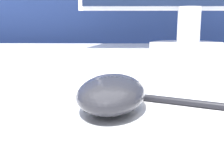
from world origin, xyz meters
TOP-DOWN VIEW (x-y plane):
  - partition_panel at (0.00, 0.67)m, footprint 5.00×0.03m
  - computer_mouse_near at (-0.07, -0.28)m, footprint 0.08×0.13m
  - keyboard at (-0.09, -0.04)m, footprint 0.41×0.20m
  - pen at (0.04, -0.27)m, footprint 0.15×0.07m

SIDE VIEW (x-z plane):
  - partition_panel at x=0.00m, z-range 0.00..1.36m
  - pen at x=0.04m, z-range 0.75..0.75m
  - keyboard at x=-0.09m, z-range 0.75..0.77m
  - computer_mouse_near at x=-0.07m, z-range 0.75..0.78m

